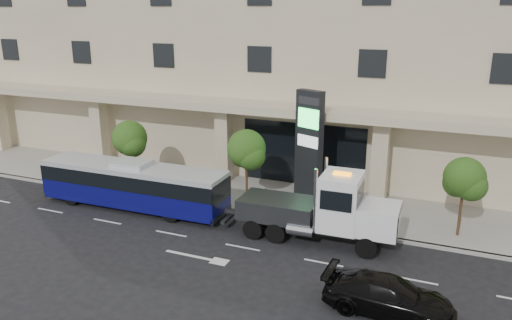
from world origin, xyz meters
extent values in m
plane|color=black|center=(0.00, 0.00, 0.00)|extent=(120.00, 120.00, 0.00)
cube|color=gray|center=(0.00, 5.00, 0.07)|extent=(120.00, 6.00, 0.15)
cube|color=gray|center=(0.00, 2.00, 0.07)|extent=(120.00, 0.30, 0.15)
cube|color=tan|center=(0.00, 15.50, 10.00)|extent=(60.00, 15.00, 20.00)
cube|color=tan|center=(0.00, 6.80, 5.20)|extent=(60.00, 2.80, 0.50)
cube|color=black|center=(0.00, 7.97, 2.15)|extent=(8.00, 0.12, 4.00)
cube|color=tan|center=(-15.00, 6.80, 2.60)|extent=(0.90, 0.90, 4.90)
cube|color=tan|center=(-5.00, 6.80, 2.60)|extent=(0.90, 0.90, 4.90)
cube|color=tan|center=(5.00, 6.80, 2.60)|extent=(0.90, 0.90, 4.90)
cylinder|color=#422B19|center=(-10.00, 3.60, 1.55)|extent=(0.14, 0.14, 2.80)
sphere|color=#204614|center=(-10.00, 3.60, 3.27)|extent=(2.20, 2.20, 2.20)
sphere|color=#204614|center=(-9.65, 3.40, 2.95)|extent=(1.65, 1.65, 1.65)
sphere|color=#204614|center=(-10.30, 3.80, 2.87)|extent=(1.54, 1.54, 1.54)
cylinder|color=#422B19|center=(-2.00, 3.60, 1.62)|extent=(0.14, 0.14, 2.94)
sphere|color=#204614|center=(-2.00, 3.60, 3.43)|extent=(2.20, 2.20, 2.20)
sphere|color=#204614|center=(-1.65, 3.40, 3.09)|extent=(1.65, 1.65, 1.65)
sphere|color=#204614|center=(-2.30, 3.80, 3.01)|extent=(1.54, 1.54, 1.54)
cylinder|color=#422B19|center=(9.50, 3.60, 1.51)|extent=(0.14, 0.14, 2.73)
sphere|color=#204614|center=(9.50, 3.60, 3.19)|extent=(2.00, 2.00, 2.00)
sphere|color=#204614|center=(9.85, 3.40, 2.88)|extent=(1.50, 1.50, 1.50)
sphere|color=#204614|center=(9.20, 3.80, 2.80)|extent=(1.40, 1.40, 1.40)
cylinder|color=black|center=(-11.48, -0.32, 0.46)|extent=(0.93, 0.29, 0.93)
cylinder|color=black|center=(-11.51, 1.62, 0.46)|extent=(0.93, 0.29, 0.93)
cylinder|color=black|center=(-4.80, -0.22, 0.46)|extent=(0.93, 0.29, 0.93)
cylinder|color=black|center=(-4.83, 1.72, 0.46)|extent=(0.93, 0.29, 0.93)
cube|color=#0A0A57|center=(-7.78, 0.71, 0.88)|extent=(11.17, 2.49, 1.11)
cube|color=black|center=(-7.78, 0.71, 1.86)|extent=(11.17, 2.52, 0.84)
cube|color=silver|center=(-7.78, 0.71, 2.41)|extent=(11.17, 2.49, 0.28)
cube|color=silver|center=(-7.78, 0.71, 2.69)|extent=(2.06, 1.51, 0.28)
cube|color=#2D3033|center=(-13.30, 0.62, 0.42)|extent=(0.17, 2.32, 0.28)
cube|color=#2D3033|center=(-2.27, 0.79, 0.42)|extent=(0.17, 2.32, 0.28)
cube|color=#2D3033|center=(3.03, 0.62, 0.73)|extent=(7.79, 1.09, 0.37)
cube|color=white|center=(6.00, 0.69, 1.60)|extent=(1.88, 2.14, 1.37)
cube|color=silver|center=(6.92, 0.71, 1.60)|extent=(0.12, 1.83, 1.10)
cube|color=white|center=(4.17, 0.64, 2.24)|extent=(1.88, 2.33, 2.65)
cube|color=black|center=(5.04, 0.66, 2.65)|extent=(0.15, 2.01, 1.10)
cylinder|color=silver|center=(3.19, -0.38, 2.47)|extent=(0.17, 0.17, 3.11)
cylinder|color=silver|center=(3.15, 1.63, 2.47)|extent=(0.17, 0.17, 3.11)
cube|color=#2D3033|center=(1.07, 0.57, 1.42)|extent=(3.89, 2.28, 1.01)
cube|color=#2D3033|center=(-1.13, 0.53, 0.87)|extent=(1.47, 0.29, 0.20)
cube|color=#2D3033|center=(-1.68, 0.51, 0.50)|extent=(0.27, 1.65, 0.16)
cube|color=orange|center=(4.17, 0.64, 3.61)|extent=(0.83, 0.34, 0.13)
cylinder|color=black|center=(5.66, -0.28, 0.50)|extent=(1.01, 0.32, 1.01)
cylinder|color=black|center=(5.62, 1.64, 0.50)|extent=(1.01, 0.32, 1.01)
cylinder|color=black|center=(1.27, -0.38, 0.50)|extent=(1.01, 0.32, 1.01)
cylinder|color=black|center=(1.23, 1.54, 0.50)|extent=(1.01, 0.32, 1.01)
cylinder|color=black|center=(0.08, -0.41, 0.50)|extent=(1.01, 0.32, 1.01)
cylinder|color=black|center=(0.04, 1.51, 0.50)|extent=(1.01, 0.32, 1.01)
imported|color=black|center=(7.23, -4.32, 0.71)|extent=(4.94, 2.13, 1.42)
cube|color=black|center=(1.21, 5.16, 3.43)|extent=(1.72, 1.13, 6.56)
cube|color=#22CF4E|center=(1.21, 4.85, 5.18)|extent=(1.34, 0.59, 1.09)
cube|color=silver|center=(1.21, 4.85, 3.87)|extent=(1.34, 0.59, 0.66)
cube|color=#262628|center=(1.21, 4.85, 6.16)|extent=(1.34, 0.59, 0.44)
camera|label=1|loc=(8.92, -21.33, 10.94)|focal=35.00mm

